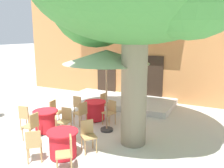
{
  "coord_description": "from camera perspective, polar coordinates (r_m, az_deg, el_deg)",
  "views": [
    {
      "loc": [
        5.49,
        -6.58,
        3.35
      ],
      "look_at": [
        1.17,
        2.23,
        1.3
      ],
      "focal_mm": 38.31,
      "sensor_mm": 36.0,
      "label": 1
    }
  ],
  "objects": [
    {
      "name": "ground_plane",
      "position": [
        9.21,
        -12.93,
        -9.86
      ],
      "size": [
        120.0,
        120.0,
        0.0
      ],
      "primitive_type": "plane",
      "color": "beige"
    },
    {
      "name": "cafe_table_middle",
      "position": [
        9.53,
        -4.02,
        -6.32
      ],
      "size": [
        0.86,
        0.86,
        0.76
      ],
      "color": "red",
      "rests_on": "ground"
    },
    {
      "name": "cafe_chair_near_tree_2",
      "position": [
        7.55,
        -12.37,
        -10.44
      ],
      "size": [
        0.56,
        0.56,
        0.91
      ],
      "color": "tan",
      "rests_on": "ground"
    },
    {
      "name": "cafe_chair_near_tree_0",
      "position": [
        6.18,
        -10.74,
        -15.57
      ],
      "size": [
        0.56,
        0.56,
        0.91
      ],
      "color": "tan",
      "rests_on": "ground"
    },
    {
      "name": "cafe_chair_near_tree_1",
      "position": [
        7.09,
        -5.74,
        -11.72
      ],
      "size": [
        0.56,
        0.56,
        0.91
      ],
      "color": "tan",
      "rests_on": "ground"
    },
    {
      "name": "cafe_umbrella",
      "position": [
        7.98,
        -1.37,
        6.48
      ],
      "size": [
        2.9,
        2.9,
        2.85
      ],
      "color": "#997A56",
      "rests_on": "ground"
    },
    {
      "name": "cafe_chair_middle_3",
      "position": [
        10.09,
        -1.57,
        -4.45
      ],
      "size": [
        0.47,
        0.47,
        0.91
      ],
      "color": "tan",
      "rests_on": "ground"
    },
    {
      "name": "cafe_chair_front_2",
      "position": [
        9.31,
        -13.36,
        -6.16
      ],
      "size": [
        0.45,
        0.45,
        0.91
      ],
      "color": "tan",
      "rests_on": "ground"
    },
    {
      "name": "cafe_chair_middle_1",
      "position": [
        8.98,
        -7.35,
        -6.61
      ],
      "size": [
        0.51,
        0.51,
        0.91
      ],
      "color": "tan",
      "rests_on": "ground"
    },
    {
      "name": "cafe_chair_middle_0",
      "position": [
        9.85,
        -7.91,
        -4.95
      ],
      "size": [
        0.43,
        0.43,
        0.91
      ],
      "color": "tan",
      "rests_on": "ground"
    },
    {
      "name": "cafe_chair_front_1",
      "position": [
        8.32,
        -11.14,
        -8.27
      ],
      "size": [
        0.42,
        0.42,
        0.91
      ],
      "color": "tan",
      "rests_on": "ground"
    },
    {
      "name": "cafe_chair_middle_2",
      "position": [
        9.03,
        -0.42,
        -6.41
      ],
      "size": [
        0.5,
        0.5,
        0.91
      ],
      "color": "tan",
      "rests_on": "ground"
    },
    {
      "name": "cafe_table_front",
      "position": [
        8.73,
        -15.52,
        -8.46
      ],
      "size": [
        0.86,
        0.86,
        0.76
      ],
      "color": "red",
      "rests_on": "ground"
    },
    {
      "name": "cafe_chair_front_0",
      "position": [
        8.11,
        -18.58,
        -9.19
      ],
      "size": [
        0.41,
        0.41,
        0.91
      ],
      "color": "tan",
      "rests_on": "ground"
    },
    {
      "name": "building_facade",
      "position": [
        14.37,
        7.22,
        13.31
      ],
      "size": [
        13.0,
        5.09,
        7.5
      ],
      "color": "#CC844C",
      "rests_on": "ground"
    },
    {
      "name": "cafe_chair_front_3",
      "position": [
        9.03,
        -19.9,
        -7.13
      ],
      "size": [
        0.46,
        0.46,
        0.91
      ],
      "color": "tan",
      "rests_on": "ground"
    },
    {
      "name": "cafe_chair_near_tree_3",
      "position": [
        6.81,
        -18.14,
        -13.32
      ],
      "size": [
        0.56,
        0.56,
        0.91
      ],
      "color": "tan",
      "rests_on": "ground"
    },
    {
      "name": "cafe_table_near_tree",
      "position": [
        6.92,
        -11.64,
        -13.79
      ],
      "size": [
        0.86,
        0.86,
        0.76
      ],
      "color": "red",
      "rests_on": "ground"
    },
    {
      "name": "entrance_step_platform",
      "position": [
        11.82,
        1.64,
        -4.04
      ],
      "size": [
        5.26,
        2.46,
        0.25
      ],
      "primitive_type": "cube",
      "color": "silver",
      "rests_on": "ground"
    }
  ]
}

